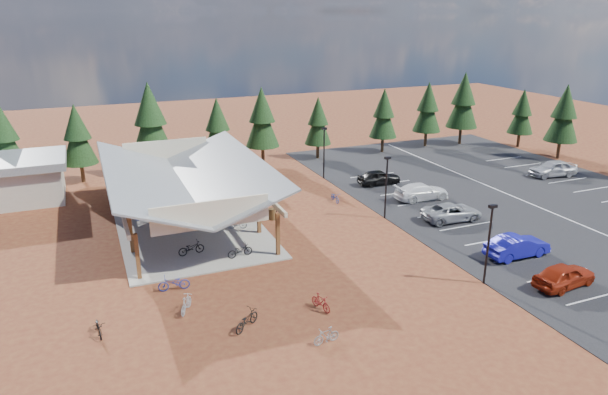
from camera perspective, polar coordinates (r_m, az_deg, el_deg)
The scene contains 44 objects.
ground at distance 40.58m, azimuth 3.80°, elevation -4.10°, with size 140.00×140.00×0.00m, color #592417.
asphalt_lot at distance 53.04m, azimuth 20.59°, elevation 0.34°, with size 27.00×44.00×0.04m, color black.
concrete_pad at distance 43.92m, azimuth -12.14°, elevation -2.59°, with size 10.60×18.60×0.10m, color gray.
bike_pavilion at distance 42.70m, azimuth -12.49°, elevation 2.12°, with size 11.65×19.40×4.97m.
outbuilding at distance 53.76m, azimuth -29.38°, elevation 1.56°, with size 11.00×7.00×3.90m.
lamp_post_0 at distance 34.41m, azimuth 18.89°, elevation -4.14°, with size 0.50×0.25×5.14m.
lamp_post_1 at distance 43.47m, azimuth 8.66°, elevation 1.50°, with size 0.50×0.25×5.14m.
lamp_post_2 at distance 53.70m, azimuth 2.12°, elevation 5.08°, with size 0.50×0.25×5.14m.
trash_bin_0 at distance 43.63m, azimuth -3.35°, elevation -1.76°, with size 0.60×0.60×0.90m, color #463219.
trash_bin_1 at distance 44.72m, azimuth -4.23°, elevation -1.25°, with size 0.60×0.60×0.90m, color #463219.
pine_0 at distance 57.70m, azimuth -29.09°, elevation 5.67°, with size 3.47×3.47×8.09m.
pine_1 at distance 56.45m, azimuth -22.76°, elevation 6.10°, with size 3.31×3.31×7.70m.
pine_2 at distance 55.96m, azimuth -15.88°, elevation 7.91°, with size 4.08×4.08×9.50m.
pine_3 at distance 57.07m, azimuth -9.09°, elevation 7.40°, with size 3.26×3.26×7.60m.
pine_4 at distance 58.51m, azimuth -4.45°, elevation 8.37°, with size 3.62×3.62×8.43m.
pine_5 at distance 61.06m, azimuth 1.48°, elevation 8.03°, with size 3.01×3.01×7.00m.
pine_6 at distance 64.53m, azimuth 8.40°, elevation 8.74°, with size 3.24×3.24×7.56m.
pine_7 at distance 68.30m, azimuth 12.90°, elevation 9.24°, with size 3.41×3.41×7.95m.
pine_8 at distance 70.55m, azimuth 16.44°, elevation 9.77°, with size 3.85×3.85×8.98m.
pine_12 at distance 67.39m, azimuth 25.69°, elevation 7.96°, with size 3.60×3.60×8.39m.
pine_13 at distance 71.64m, azimuth 21.98°, elevation 8.36°, with size 3.05×3.05×7.10m.
bike_0 at distance 37.97m, azimuth -11.79°, elevation -5.22°, with size 0.63×1.82×0.96m, color black.
bike_1 at distance 41.71m, azimuth -13.17°, elevation -2.98°, with size 0.50×1.79×1.07m, color #96989F.
bike_2 at distance 44.93m, azimuth -16.37°, elevation -1.73°, with size 0.64×1.83×0.96m, color navy.
bike_3 at distance 50.73m, azimuth -16.76°, elevation 0.66°, with size 0.49×1.74×1.04m, color maroon.
bike_4 at distance 37.08m, azimuth -6.77°, elevation -5.56°, with size 0.62×1.78×0.94m, color black.
bike_5 at distance 41.72m, azimuth -7.06°, elevation -2.71°, with size 0.43×1.53×0.92m, color gray.
bike_6 at distance 47.08m, azimuth -10.07°, elevation -0.36°, with size 0.56×1.60×0.84m, color navy.
bike_7 at distance 50.02m, azimuth -10.70°, elevation 0.82°, with size 0.44×1.55×0.93m, color maroon.
bike_8 at distance 30.67m, azimuth -20.80°, elevation -12.65°, with size 0.59×1.68×0.88m, color black.
bike_9 at distance 31.40m, azimuth -12.31°, elevation -10.86°, with size 0.46×1.64×0.98m, color #9CA0A4.
bike_10 at distance 33.75m, azimuth -13.54°, elevation -8.73°, with size 0.65×1.87×0.98m, color #243297.
bike_11 at distance 30.89m, azimuth 1.78°, elevation -10.95°, with size 0.45×1.59×0.96m, color maroon.
bike_12 at distance 29.40m, azimuth -6.06°, elevation -12.69°, with size 0.67×1.91×1.01m, color black.
bike_13 at distance 28.13m, azimuth 2.36°, elevation -14.33°, with size 0.42×1.48×0.89m, color gray.
bike_14 at distance 47.65m, azimuth 3.29°, elevation 0.04°, with size 0.57×1.64×0.86m, color navy.
bike_15 at distance 44.55m, azimuth -4.10°, elevation -1.27°, with size 0.46×1.63×0.98m, color maroon.
bike_16 at distance 44.58m, azimuth -3.72°, elevation -1.37°, with size 0.53×1.53×0.81m, color black.
car_0 at distance 36.67m, azimuth 25.71°, elevation -7.39°, with size 1.71×4.25×1.45m, color maroon.
car_1 at distance 39.65m, azimuth 21.52°, elevation -4.78°, with size 1.61×4.61×1.52m, color #16169E.
car_2 at distance 44.84m, azimuth 15.29°, elevation -1.48°, with size 2.26×4.90×1.36m, color gray.
car_3 at distance 49.12m, azimuth 12.28°, elevation 0.62°, with size 2.03×4.99×1.45m, color white.
car_4 at distance 52.72m, azimuth 7.90°, elevation 2.13°, with size 1.68×4.19×1.43m, color black.
car_8 at distance 60.34m, azimuth 24.73°, elevation 2.81°, with size 1.94×4.81×1.64m, color #A9ABB1.
Camera 1 is at (-16.65, -33.41, 15.90)m, focal length 32.00 mm.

